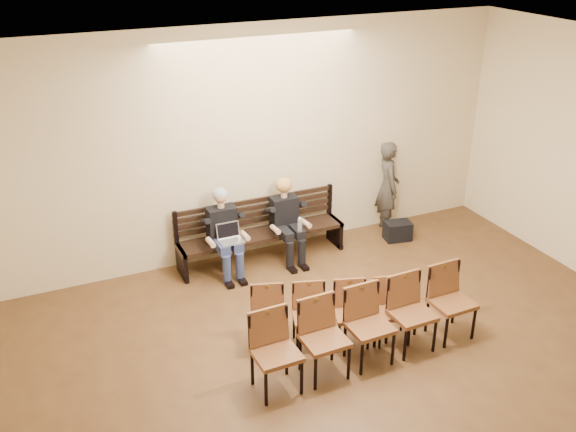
% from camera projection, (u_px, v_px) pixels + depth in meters
% --- Properties ---
extents(room_walls, '(8.02, 10.01, 3.51)m').
position_uv_depth(room_walls, '(433.00, 198.00, 5.68)').
color(room_walls, beige).
rests_on(room_walls, ground).
extents(bench, '(2.60, 0.90, 0.45)m').
position_uv_depth(bench, '(262.00, 246.00, 9.81)').
color(bench, black).
rests_on(bench, ground).
extents(seated_man, '(0.52, 0.72, 1.25)m').
position_uv_depth(seated_man, '(224.00, 233.00, 9.31)').
color(seated_man, black).
rests_on(seated_man, ground).
extents(seated_woman, '(0.50, 0.70, 1.17)m').
position_uv_depth(seated_woman, '(287.00, 223.00, 9.69)').
color(seated_woman, black).
rests_on(seated_woman, ground).
extents(laptop, '(0.39, 0.33, 0.25)m').
position_uv_depth(laptop, '(232.00, 242.00, 9.16)').
color(laptop, silver).
rests_on(laptop, bench).
extents(water_bottle, '(0.07, 0.07, 0.23)m').
position_uv_depth(water_bottle, '(300.00, 232.00, 9.48)').
color(water_bottle, silver).
rests_on(water_bottle, bench).
extents(bag, '(0.46, 0.35, 0.31)m').
position_uv_depth(bag, '(398.00, 231.00, 10.44)').
color(bag, black).
rests_on(bag, ground).
extents(passerby, '(0.59, 0.74, 1.79)m').
position_uv_depth(passerby, '(388.00, 180.00, 10.45)').
color(passerby, '#34302B').
rests_on(passerby, ground).
extents(chair_row_front, '(2.89, 0.58, 0.94)m').
position_uv_depth(chair_row_front, '(370.00, 327.00, 7.45)').
color(chair_row_front, brown).
rests_on(chair_row_front, ground).
extents(chair_row_back, '(1.98, 1.00, 0.80)m').
position_uv_depth(chair_row_back, '(331.00, 316.00, 7.78)').
color(chair_row_back, brown).
rests_on(chair_row_back, ground).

